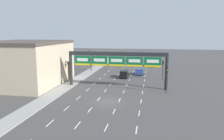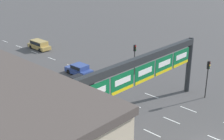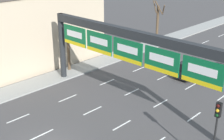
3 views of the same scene
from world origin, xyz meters
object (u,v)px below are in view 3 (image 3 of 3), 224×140
Objects in this scene: sign_gantry at (130,48)px; tree_bare_closest at (68,48)px; traffic_light_near_gantry at (217,123)px; tree_bare_second at (158,21)px; suv_black at (191,68)px.

tree_bare_closest is at bearing 170.72° from sign_gantry.
traffic_light_near_gantry is 26.92m from tree_bare_second.
traffic_light_near_gantry is at bearing -46.38° from tree_bare_second.
sign_gantry reaches higher than suv_black.
suv_black is 0.70× the size of tree_bare_second.
tree_bare_closest is at bearing 167.63° from traffic_light_near_gantry.
tree_bare_closest reaches higher than suv_black.
tree_bare_second is (-18.57, 19.48, -0.08)m from traffic_light_near_gantry.
tree_bare_closest reaches higher than traffic_light_near_gantry.
sign_gantry is at bearing 164.18° from traffic_light_near_gantry.
tree_bare_second reaches higher than suv_black.
tree_bare_closest is at bearing -92.08° from tree_bare_second.
sign_gantry reaches higher than traffic_light_near_gantry.
sign_gantry is at bearing -9.28° from tree_bare_closest.
tree_bare_closest is at bearing -142.72° from suv_black.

